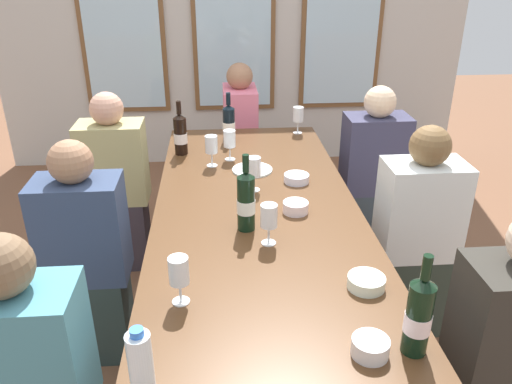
{
  "coord_description": "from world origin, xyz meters",
  "views": [
    {
      "loc": [
        -0.17,
        -2.05,
        1.8
      ],
      "look_at": [
        0.0,
        0.09,
        0.79
      ],
      "focal_mm": 35.57,
      "sensor_mm": 36.0,
      "label": 1
    }
  ],
  "objects": [
    {
      "name": "ground_plane",
      "position": [
        0.0,
        0.0,
        0.0
      ],
      "size": [
        12.0,
        12.0,
        0.0
      ],
      "primitive_type": "plane",
      "color": "brown"
    },
    {
      "name": "back_wall_with_windows",
      "position": [
        0.0,
        2.54,
        1.45
      ],
      "size": [
        4.14,
        0.1,
        2.9
      ],
      "color": "beige",
      "rests_on": "ground"
    },
    {
      "name": "dining_table",
      "position": [
        0.0,
        0.0,
        0.67
      ],
      "size": [
        0.94,
        2.41,
        0.74
      ],
      "color": "#50321B",
      "rests_on": "ground"
    },
    {
      "name": "white_plate_0",
      "position": [
        0.01,
        0.47,
        0.74
      ],
      "size": [
        0.22,
        0.22,
        0.01
      ],
      "primitive_type": "cylinder",
      "color": "white",
      "rests_on": "dining_table"
    },
    {
      "name": "wine_bottle_0",
      "position": [
        -0.06,
        -0.16,
        0.87
      ],
      "size": [
        0.08,
        0.08,
        0.34
      ],
      "color": "black",
      "rests_on": "dining_table"
    },
    {
      "name": "wine_bottle_1",
      "position": [
        -0.1,
        0.97,
        0.86
      ],
      "size": [
        0.08,
        0.08,
        0.31
      ],
      "color": "black",
      "rests_on": "dining_table"
    },
    {
      "name": "wine_bottle_2",
      "position": [
        -0.39,
        0.76,
        0.86
      ],
      "size": [
        0.08,
        0.08,
        0.31
      ],
      "color": "black",
      "rests_on": "dining_table"
    },
    {
      "name": "wine_bottle_3",
      "position": [
        0.38,
        -0.94,
        0.87
      ],
      "size": [
        0.08,
        0.08,
        0.33
      ],
      "color": "black",
      "rests_on": "dining_table"
    },
    {
      "name": "tasting_bowl_0",
      "position": [
        0.23,
        0.3,
        0.76
      ],
      "size": [
        0.13,
        0.13,
        0.04
      ],
      "primitive_type": "cylinder",
      "color": "white",
      "rests_on": "dining_table"
    },
    {
      "name": "tasting_bowl_1",
      "position": [
        0.33,
        -0.62,
        0.76
      ],
      "size": [
        0.13,
        0.13,
        0.04
      ],
      "primitive_type": "cylinder",
      "color": "white",
      "rests_on": "dining_table"
    },
    {
      "name": "tasting_bowl_2",
      "position": [
        0.25,
        -0.94,
        0.77
      ],
      "size": [
        0.11,
        0.11,
        0.05
      ],
      "primitive_type": "cylinder",
      "color": "white",
      "rests_on": "dining_table"
    },
    {
      "name": "tasting_bowl_3",
      "position": [
        0.17,
        -0.03,
        0.77
      ],
      "size": [
        0.12,
        0.12,
        0.05
      ],
      "primitive_type": "cylinder",
      "color": "white",
      "rests_on": "dining_table"
    },
    {
      "name": "water_bottle",
      "position": [
        -0.38,
        -1.07,
        0.85
      ],
      "size": [
        0.06,
        0.06,
        0.24
      ],
      "color": "white",
      "rests_on": "dining_table"
    },
    {
      "name": "wine_glass_0",
      "position": [
        -0.31,
        -0.65,
        0.86
      ],
      "size": [
        0.07,
        0.07,
        0.17
      ],
      "color": "white",
      "rests_on": "dining_table"
    },
    {
      "name": "wine_glass_1",
      "position": [
        0.35,
        1.08,
        0.86
      ],
      "size": [
        0.07,
        0.07,
        0.17
      ],
      "color": "white",
      "rests_on": "dining_table"
    },
    {
      "name": "wine_glass_2",
      "position": [
        0.02,
        -0.29,
        0.86
      ],
      "size": [
        0.07,
        0.07,
        0.17
      ],
      "color": "white",
      "rests_on": "dining_table"
    },
    {
      "name": "wine_glass_3",
      "position": [
        -0.1,
        0.64,
        0.86
      ],
      "size": [
        0.07,
        0.07,
        0.17
      ],
      "color": "white",
      "rests_on": "dining_table"
    },
    {
      "name": "wine_glass_4",
      "position": [
        -0.21,
        0.56,
        0.86
      ],
      "size": [
        0.07,
        0.07,
        0.17
      ],
      "color": "white",
      "rests_on": "dining_table"
    },
    {
      "name": "wine_glass_5",
      "position": [
        -0.0,
        0.22,
        0.86
      ],
      "size": [
        0.07,
        0.07,
        0.17
      ],
      "color": "white",
      "rests_on": "dining_table"
    },
    {
      "name": "seated_person_0",
      "position": [
        -0.79,
        0.78,
        0.53
      ],
      "size": [
        0.38,
        0.24,
        1.11
      ],
      "color": "#352E36",
      "rests_on": "ground"
    },
    {
      "name": "seated_person_1",
      "position": [
        0.79,
        0.8,
        0.53
      ],
      "size": [
        0.38,
        0.24,
        1.11
      ],
      "color": "#2F3A42",
      "rests_on": "ground"
    },
    {
      "name": "seated_person_2",
      "position": [
        -0.79,
        -0.03,
        0.53
      ],
      "size": [
        0.38,
        0.24,
        1.11
      ],
      "color": "#273634",
      "rests_on": "ground"
    },
    {
      "name": "seated_person_3",
      "position": [
        0.79,
        0.04,
        0.53
      ],
      "size": [
        0.38,
        0.24,
        1.11
      ],
      "color": "#2C382F",
      "rests_on": "ground"
    },
    {
      "name": "seated_person_5",
      "position": [
        0.79,
        -0.81,
        0.53
      ],
      "size": [
        0.38,
        0.24,
        1.11
      ],
      "color": "#383134",
      "rests_on": "ground"
    },
    {
      "name": "seated_person_6",
      "position": [
        0.0,
        1.55,
        0.53
      ],
      "size": [
        0.24,
        0.38,
        1.11
      ],
      "color": "#353931",
      "rests_on": "ground"
    }
  ]
}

